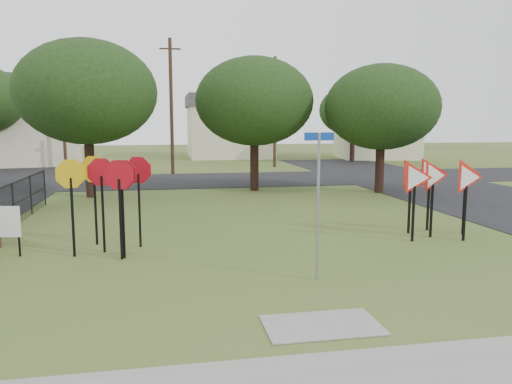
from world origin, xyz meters
The scene contains 19 objects.
ground centered at (0.00, 0.00, 0.00)m, with size 140.00×140.00×0.00m, color #415620.
sidewalk centered at (0.00, -4.20, 0.01)m, with size 30.00×1.60×0.02m, color gray.
street_right centered at (12.00, 10.00, 0.01)m, with size 8.00×50.00×0.02m, color black.
street_far centered at (0.00, 20.00, 0.01)m, with size 60.00×8.00×0.02m, color black.
curb_pad centered at (0.00, -2.40, 0.01)m, with size 2.00×1.20×0.02m, color gray.
street_name_sign centered at (0.69, 0.08, 1.86)m, with size 0.68×0.07×3.27m.
stop_sign_cluster centered at (-4.08, 3.35, 1.90)m, with size 2.41×1.91×2.57m.
yield_sign_cluster centered at (5.56, 3.58, 1.78)m, with size 3.10×1.74×2.42m.
far_pole_a centered at (-2.00, 24.00, 4.60)m, with size 1.40×0.24×9.00m.
far_pole_b centered at (6.00, 28.00, 4.35)m, with size 1.40×0.24×8.50m.
far_pole_c centered at (-10.00, 30.00, 4.60)m, with size 1.40×0.24×9.00m.
fence_run centered at (-7.60, 6.25, 0.78)m, with size 0.05×11.55×1.50m.
house_left centered at (-14.00, 34.00, 3.65)m, with size 10.58×8.88×7.20m.
house_mid centered at (4.00, 40.00, 3.15)m, with size 8.40×8.40×6.20m.
house_right centered at (18.00, 36.00, 3.65)m, with size 8.30×8.30×7.20m.
tree_near_left centered at (-6.00, 14.00, 4.86)m, with size 6.40×6.40×7.27m.
tree_near_mid centered at (2.00, 15.00, 4.54)m, with size 6.00×6.00×6.80m.
tree_near_right centered at (8.00, 13.00, 4.22)m, with size 5.60×5.60×6.33m.
tree_far_right centered at (14.00, 32.00, 4.54)m, with size 6.00×6.00×6.80m.
Camera 1 is at (-2.63, -10.26, 3.48)m, focal length 35.00 mm.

